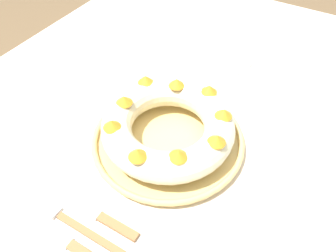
% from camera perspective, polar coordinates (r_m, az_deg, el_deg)
% --- Properties ---
extents(dining_table, '(1.45, 1.09, 0.73)m').
position_cam_1_polar(dining_table, '(0.75, -0.20, -6.17)').
color(dining_table, beige).
rests_on(dining_table, ground_plane).
extents(serving_dish, '(0.31, 0.31, 0.02)m').
position_cam_1_polar(serving_dish, '(0.68, -0.00, -2.37)').
color(serving_dish, tan).
rests_on(serving_dish, dining_table).
extents(bundt_cake, '(0.26, 0.26, 0.08)m').
position_cam_1_polar(bundt_cake, '(0.65, 0.01, 0.09)').
color(bundt_cake, beige).
rests_on(bundt_cake, serving_dish).
extents(fork, '(0.02, 0.20, 0.01)m').
position_cam_1_polar(fork, '(0.61, -16.75, -15.65)').
color(fork, '#936038').
rests_on(fork, dining_table).
extents(serving_knife, '(0.02, 0.23, 0.01)m').
position_cam_1_polar(serving_knife, '(0.59, -16.46, -19.32)').
color(serving_knife, '#936038').
rests_on(serving_knife, dining_table).
extents(cake_knife, '(0.02, 0.18, 0.01)m').
position_cam_1_polar(cake_knife, '(0.60, -11.64, -15.23)').
color(cake_knife, '#936038').
rests_on(cake_knife, dining_table).
extents(napkin, '(0.20, 0.16, 0.00)m').
position_cam_1_polar(napkin, '(0.89, 8.62, 10.22)').
color(napkin, white).
rests_on(napkin, dining_table).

